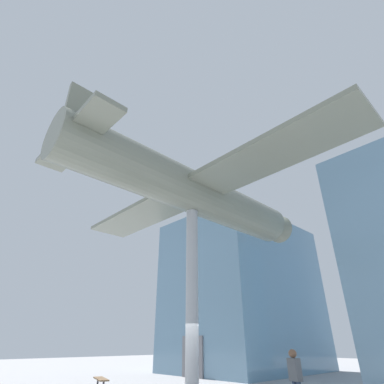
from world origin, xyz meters
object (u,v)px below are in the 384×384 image
support_pylon_central (192,297)px  suspended_airplane (195,193)px  visitor_person (295,375)px  plaza_bench (101,380)px

support_pylon_central → suspended_airplane: (0.00, 0.20, 4.34)m
visitor_person → plaza_bench: 8.56m
suspended_airplane → visitor_person: suspended_airplane is taller
visitor_person → support_pylon_central: bearing=54.3°
suspended_airplane → visitor_person: bearing=33.4°
support_pylon_central → suspended_airplane: bearing=89.9°
suspended_airplane → plaza_bench: suspended_airplane is taller
plaza_bench → support_pylon_central: bearing=2.4°
suspended_airplane → visitor_person: size_ratio=8.46×
support_pylon_central → visitor_person: (2.67, 1.96, -2.43)m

